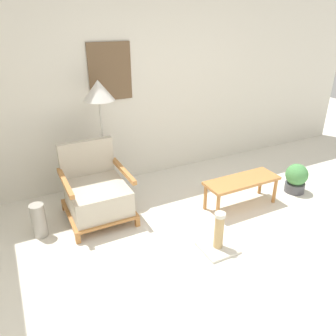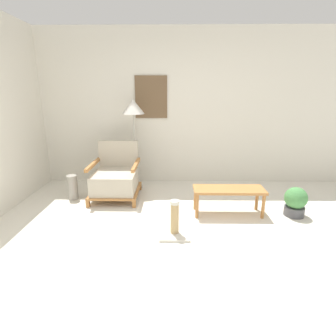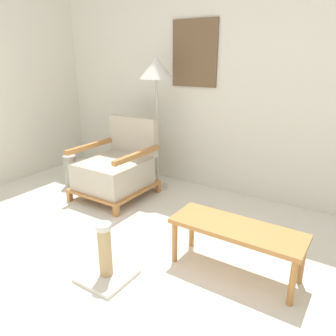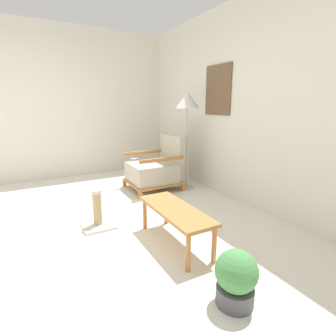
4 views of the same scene
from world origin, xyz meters
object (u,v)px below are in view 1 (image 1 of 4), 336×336
at_px(vase, 39,220).
at_px(coffee_table, 242,183).
at_px(floor_lamp, 99,97).
at_px(scratching_post, 218,239).
at_px(armchair, 97,193).
at_px(potted_plant, 296,178).

bearing_deg(vase, coffee_table, -12.03).
height_order(floor_lamp, scratching_post, floor_lamp).
bearing_deg(floor_lamp, vase, -150.03).
xyz_separation_m(vase, scratching_post, (1.60, -1.08, -0.06)).
xyz_separation_m(floor_lamp, coffee_table, (1.42, -1.03, -1.00)).
xyz_separation_m(armchair, potted_plant, (2.57, -0.62, -0.11)).
bearing_deg(floor_lamp, potted_plant, -24.91).
distance_m(floor_lamp, scratching_post, 2.12).
relative_size(armchair, scratching_post, 1.98).
xyz_separation_m(coffee_table, vase, (-2.34, 0.50, -0.13)).
bearing_deg(armchair, coffee_table, -19.14).
distance_m(armchair, coffee_table, 1.77).
xyz_separation_m(potted_plant, scratching_post, (-1.64, -0.54, -0.08)).
height_order(floor_lamp, potted_plant, floor_lamp).
relative_size(floor_lamp, scratching_post, 3.50).
height_order(coffee_table, potted_plant, potted_plant).
bearing_deg(scratching_post, vase, 145.97).
height_order(coffee_table, vase, vase).
relative_size(coffee_table, scratching_post, 2.20).
distance_m(vase, potted_plant, 3.29).
height_order(floor_lamp, coffee_table, floor_lamp).
height_order(armchair, potted_plant, armchair).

